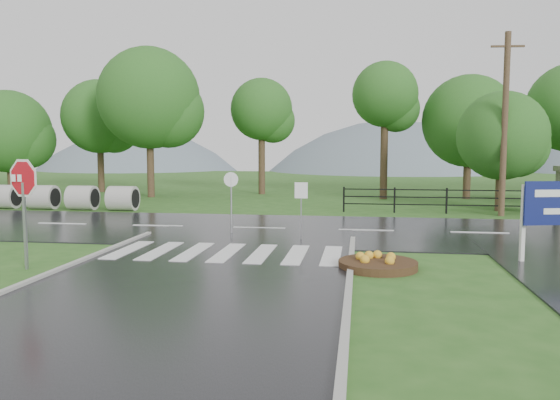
# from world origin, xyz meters

# --- Properties ---
(ground) EXTENTS (120.00, 120.00, 0.00)m
(ground) POSITION_xyz_m (0.00, 0.00, 0.00)
(ground) COLOR #2C5C1E
(ground) RESTS_ON ground
(main_road) EXTENTS (90.00, 8.00, 0.04)m
(main_road) POSITION_xyz_m (0.00, 10.00, 0.00)
(main_road) COLOR black
(main_road) RESTS_ON ground
(walkway) EXTENTS (2.20, 11.00, 0.04)m
(walkway) POSITION_xyz_m (8.50, 4.00, 0.00)
(walkway) COLOR #242426
(walkway) RESTS_ON ground
(crosswalk) EXTENTS (6.50, 2.80, 0.02)m
(crosswalk) POSITION_xyz_m (0.00, 5.00, 0.06)
(crosswalk) COLOR silver
(crosswalk) RESTS_ON ground
(fence_west) EXTENTS (9.58, 0.08, 1.20)m
(fence_west) POSITION_xyz_m (7.75, 16.00, 0.72)
(fence_west) COLOR black
(fence_west) RESTS_ON ground
(hills) EXTENTS (102.00, 48.00, 48.00)m
(hills) POSITION_xyz_m (3.49, 65.00, -15.54)
(hills) COLOR slate
(hills) RESTS_ON ground
(treeline) EXTENTS (83.20, 5.20, 10.00)m
(treeline) POSITION_xyz_m (1.00, 24.00, 0.00)
(treeline) COLOR #22591B
(treeline) RESTS_ON ground
(culvert_pipes) EXTENTS (9.70, 1.20, 1.20)m
(culvert_pipes) POSITION_xyz_m (-11.89, 15.00, 0.60)
(culvert_pipes) COLOR #9E9B93
(culvert_pipes) RESTS_ON ground
(stop_sign) EXTENTS (1.26, 0.42, 2.97)m
(stop_sign) POSITION_xyz_m (-4.55, 2.41, 2.05)
(stop_sign) COLOR #939399
(stop_sign) RESTS_ON ground
(flower_bed) EXTENTS (2.00, 2.00, 0.40)m
(flower_bed) POSITION_xyz_m (4.23, 3.76, 0.15)
(flower_bed) COLOR #332111
(flower_bed) RESTS_ON ground
(reg_sign_small) EXTENTS (0.43, 0.05, 1.93)m
(reg_sign_small) POSITION_xyz_m (1.85, 7.63, 1.39)
(reg_sign_small) COLOR #939399
(reg_sign_small) RESTS_ON ground
(reg_sign_round) EXTENTS (0.51, 0.06, 2.21)m
(reg_sign_round) POSITION_xyz_m (-0.72, 8.54, 1.40)
(reg_sign_round) COLOR #939399
(reg_sign_round) RESTS_ON ground
(utility_pole_east) EXTENTS (1.44, 0.27, 8.11)m
(utility_pole_east) POSITION_xyz_m (10.07, 15.50, 4.12)
(utility_pole_east) COLOR #473523
(utility_pole_east) RESTS_ON ground
(entrance_tree_left) EXTENTS (4.25, 4.25, 5.77)m
(entrance_tree_left) POSITION_xyz_m (10.47, 17.50, 3.62)
(entrance_tree_left) COLOR #3D2B1C
(entrance_tree_left) RESTS_ON ground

